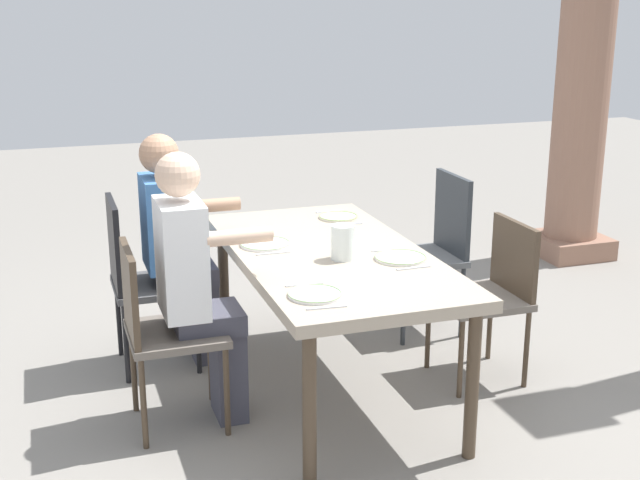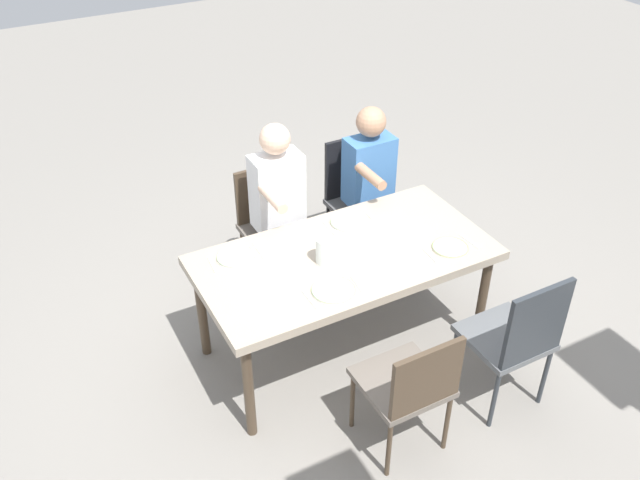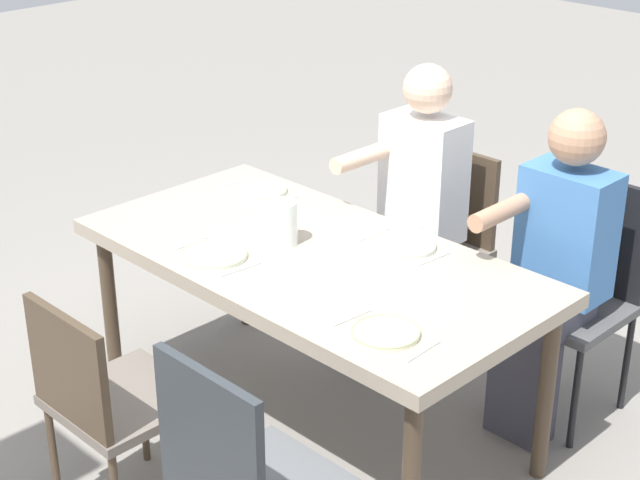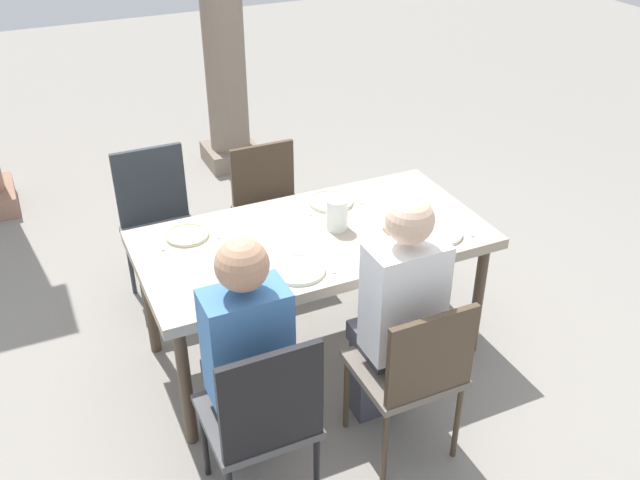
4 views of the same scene
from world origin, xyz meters
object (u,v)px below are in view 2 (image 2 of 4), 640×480
at_px(chair_west_north, 517,335).
at_px(water_pitcher, 325,251).
at_px(diner_man_white, 281,211).
at_px(plate_3, 236,256).
at_px(chair_mid_south, 271,220).
at_px(diner_woman_green, 373,188).
at_px(chair_west_south, 357,193).
at_px(chair_mid_north, 410,384).
at_px(plate_2, 333,290).
at_px(dining_table, 345,263).
at_px(plate_1, 350,221).
at_px(plate_0, 450,247).

bearing_deg(chair_west_north, water_pitcher, -48.72).
bearing_deg(diner_man_white, plate_3, 39.89).
relative_size(chair_mid_south, diner_woman_green, 0.69).
bearing_deg(chair_west_south, chair_mid_south, 0.47).
height_order(diner_man_white, plate_3, diner_man_white).
height_order(chair_mid_north, diner_man_white, diner_man_white).
bearing_deg(chair_west_south, diner_woman_green, 89.18).
distance_m(plate_2, plate_3, 0.66).
distance_m(diner_man_white, water_pitcher, 0.72).
distance_m(dining_table, chair_west_north, 1.08).
xyz_separation_m(chair_west_south, chair_mid_south, (0.71, 0.01, -0.02)).
relative_size(plate_3, water_pitcher, 1.37).
relative_size(plate_2, water_pitcher, 1.48).
height_order(plate_1, water_pitcher, water_pitcher).
bearing_deg(diner_woman_green, chair_mid_north, 65.29).
bearing_deg(dining_table, water_pitcher, 5.38).
bearing_deg(chair_mid_south, chair_mid_north, 90.00).
height_order(chair_mid_north, diner_woman_green, diner_woman_green).
distance_m(chair_mid_south, water_pitcher, 0.94).
bearing_deg(chair_west_north, plate_1, -70.17).
height_order(dining_table, chair_west_south, chair_west_south).
bearing_deg(plate_1, chair_mid_south, -63.65).
distance_m(chair_west_south, plate_2, 1.45).
xyz_separation_m(dining_table, plate_0, (-0.59, 0.25, 0.07)).
relative_size(dining_table, chair_west_south, 1.89).
bearing_deg(plate_2, diner_woman_green, -131.84).
bearing_deg(diner_man_white, plate_1, 125.86).
relative_size(chair_west_north, plate_2, 3.83).
xyz_separation_m(chair_west_south, diner_man_white, (0.71, 0.19, 0.16)).
bearing_deg(chair_west_south, diner_man_white, 14.76).
bearing_deg(chair_mid_north, diner_man_white, -89.89).
distance_m(chair_west_north, chair_mid_south, 1.89).
bearing_deg(chair_mid_south, chair_west_south, -179.53).
xyz_separation_m(chair_west_north, diner_man_white, (0.71, -1.57, 0.16)).
bearing_deg(plate_2, diner_man_white, -98.03).
relative_size(diner_man_white, plate_3, 5.68).
bearing_deg(chair_mid_south, plate_3, 50.10).
distance_m(plate_1, plate_2, 0.70).
bearing_deg(chair_west_north, diner_woman_green, -89.89).
xyz_separation_m(chair_west_north, plate_1, (0.42, -1.16, 0.22)).
height_order(chair_west_north, diner_woman_green, diner_woman_green).
xyz_separation_m(dining_table, chair_mid_south, (0.09, -0.87, -0.17)).
xyz_separation_m(chair_west_north, chair_mid_south, (0.71, -1.75, -0.02)).
relative_size(chair_west_south, water_pitcher, 5.63).
relative_size(plate_0, plate_3, 0.95).
relative_size(chair_mid_north, chair_mid_south, 0.95).
distance_m(plate_0, plate_1, 0.66).
bearing_deg(dining_table, diner_woman_green, -132.54).
xyz_separation_m(chair_mid_north, plate_1, (-0.29, -1.15, 0.27)).
bearing_deg(plate_3, diner_man_white, -140.11).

